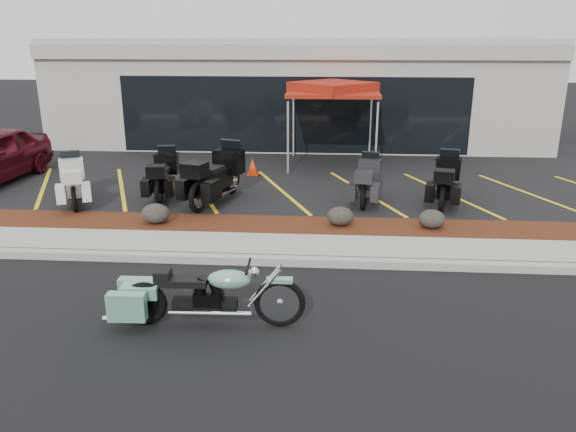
# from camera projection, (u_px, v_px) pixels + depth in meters

# --- Properties ---
(ground) EXTENTS (90.00, 90.00, 0.00)m
(ground) POSITION_uv_depth(u_px,v_px,m) (255.00, 284.00, 9.79)
(ground) COLOR black
(ground) RESTS_ON ground
(curb) EXTENTS (24.00, 0.25, 0.15)m
(curb) POSITION_uv_depth(u_px,v_px,m) (261.00, 260.00, 10.62)
(curb) COLOR gray
(curb) RESTS_ON ground
(sidewalk) EXTENTS (24.00, 1.20, 0.15)m
(sidewalk) POSITION_uv_depth(u_px,v_px,m) (265.00, 247.00, 11.28)
(sidewalk) COLOR gray
(sidewalk) RESTS_ON ground
(mulch_bed) EXTENTS (24.00, 1.20, 0.16)m
(mulch_bed) POSITION_uv_depth(u_px,v_px,m) (271.00, 227.00, 12.42)
(mulch_bed) COLOR #36140C
(mulch_bed) RESTS_ON ground
(upper_lot) EXTENTS (26.00, 9.60, 0.15)m
(upper_lot) POSITION_uv_depth(u_px,v_px,m) (288.00, 171.00, 17.55)
(upper_lot) COLOR black
(upper_lot) RESTS_ON ground
(dealership_building) EXTENTS (18.00, 8.16, 4.00)m
(dealership_building) POSITION_uv_depth(u_px,v_px,m) (299.00, 90.00, 22.90)
(dealership_building) COLOR gray
(dealership_building) RESTS_ON ground
(boulder_left) EXTENTS (0.63, 0.52, 0.44)m
(boulder_left) POSITION_uv_depth(u_px,v_px,m) (155.00, 214.00, 12.37)
(boulder_left) COLOR black
(boulder_left) RESTS_ON mulch_bed
(boulder_mid) EXTENTS (0.59, 0.49, 0.41)m
(boulder_mid) POSITION_uv_depth(u_px,v_px,m) (340.00, 216.00, 12.24)
(boulder_mid) COLOR black
(boulder_mid) RESTS_ON mulch_bed
(boulder_right) EXTENTS (0.58, 0.48, 0.41)m
(boulder_right) POSITION_uv_depth(u_px,v_px,m) (432.00, 219.00, 12.06)
(boulder_right) COLOR black
(boulder_right) RESTS_ON mulch_bed
(hero_cruiser) EXTENTS (2.87, 0.82, 1.00)m
(hero_cruiser) POSITION_uv_depth(u_px,v_px,m) (280.00, 296.00, 8.20)
(hero_cruiser) COLOR #659D89
(hero_cruiser) RESTS_ON ground
(touring_white) EXTENTS (1.58, 2.20, 1.20)m
(touring_white) POSITION_uv_depth(u_px,v_px,m) (72.00, 173.00, 14.40)
(touring_white) COLOR white
(touring_white) RESTS_ON upper_lot
(touring_black_front) EXTENTS (1.04, 2.17, 1.22)m
(touring_black_front) POSITION_uv_depth(u_px,v_px,m) (168.00, 167.00, 14.99)
(touring_black_front) COLOR black
(touring_black_front) RESTS_ON upper_lot
(touring_black_mid) EXTENTS (1.62, 2.64, 1.44)m
(touring_black_mid) POSITION_uv_depth(u_px,v_px,m) (232.00, 167.00, 14.59)
(touring_black_mid) COLOR black
(touring_black_mid) RESTS_ON upper_lot
(touring_grey) EXTENTS (1.07, 2.06, 1.14)m
(touring_grey) POSITION_uv_depth(u_px,v_px,m) (370.00, 173.00, 14.55)
(touring_grey) COLOR #29282D
(touring_grey) RESTS_ON upper_lot
(touring_black_rear) EXTENTS (1.34, 2.27, 1.24)m
(touring_black_rear) POSITION_uv_depth(u_px,v_px,m) (448.00, 173.00, 14.39)
(touring_black_rear) COLOR black
(touring_black_rear) RESTS_ON upper_lot
(traffic_cone) EXTENTS (0.36, 0.36, 0.50)m
(traffic_cone) POSITION_uv_depth(u_px,v_px,m) (253.00, 167.00, 16.68)
(traffic_cone) COLOR #E93507
(traffic_cone) RESTS_ON upper_lot
(popup_canopy) EXTENTS (3.23, 3.23, 2.60)m
(popup_canopy) POSITION_uv_depth(u_px,v_px,m) (333.00, 90.00, 17.39)
(popup_canopy) COLOR silver
(popup_canopy) RESTS_ON upper_lot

